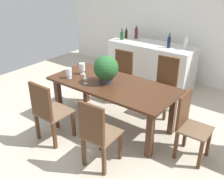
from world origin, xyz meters
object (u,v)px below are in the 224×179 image
dining_table (112,89)px  wine_bottle_amber (122,35)px  chair_far_left (121,73)px  crystal_vase_left (82,68)px  chair_far_right (164,83)px  crystal_vase_center_near (69,72)px  chair_foot_end (189,123)px  wine_bottle_green (126,34)px  wine_bottle_clear (186,44)px  wine_bottle_dark (169,42)px  wine_bottle_tall (136,33)px  chair_near_right (97,133)px  kitchen_counter (151,64)px  chair_near_left (48,110)px  flower_centerpiece (106,69)px  wine_glass (85,77)px

dining_table → wine_bottle_amber: wine_bottle_amber is taller
chair_far_left → crystal_vase_left: bearing=-103.7°
chair_far_right → crystal_vase_center_near: bearing=-135.8°
chair_foot_end → crystal_vase_left: (-1.94, -0.00, 0.36)m
dining_table → wine_bottle_green: bearing=118.7°
chair_far_right → wine_bottle_clear: (-0.07, 0.98, 0.48)m
wine_bottle_dark → wine_bottle_tall: (-0.95, 0.26, 0.00)m
chair_near_right → kitchen_counter: bearing=-76.7°
chair_far_left → wine_bottle_amber: size_ratio=3.87×
chair_near_left → wine_bottle_green: size_ratio=4.04×
dining_table → chair_far_right: bearing=63.8°
wine_bottle_clear → chair_far_right: bearing=-85.7°
chair_far_right → crystal_vase_left: 1.48m
dining_table → wine_bottle_dark: bearing=87.6°
dining_table → chair_far_right: 1.05m
chair_near_right → wine_bottle_tall: bearing=-68.8°
dining_table → chair_near_left: size_ratio=2.11×
flower_centerpiece → wine_bottle_clear: bearing=76.1°
chair_foot_end → wine_bottle_amber: wine_bottle_amber is taller
dining_table → wine_bottle_green: wine_bottle_green is taller
flower_centerpiece → wine_bottle_amber: bearing=118.3°
dining_table → chair_near_right: chair_near_right is taller
chair_far_left → flower_centerpiece: flower_centerpiece is taller
chair_foot_end → flower_centerpiece: (-1.39, -0.03, 0.47)m
wine_glass → kitchen_counter: kitchen_counter is taller
chair_far_left → wine_bottle_clear: (0.86, 0.99, 0.50)m
crystal_vase_center_near → wine_glass: (0.36, 0.00, 0.01)m
dining_table → wine_bottle_tall: bearing=112.8°
chair_far_right → chair_far_left: (-0.93, -0.01, -0.02)m
flower_centerpiece → wine_bottle_dark: (0.17, 1.84, 0.05)m
wine_bottle_green → wine_bottle_tall: 0.23m
crystal_vase_left → wine_bottle_dark: size_ratio=0.65×
chair_far_left → wine_bottle_green: size_ratio=3.98×
wine_glass → wine_bottle_clear: (0.72, 2.18, 0.16)m
chair_near_right → wine_bottle_green: wine_bottle_green is taller
crystal_vase_center_near → wine_bottle_green: bearing=99.6°
wine_bottle_tall → wine_bottle_amber: (-0.20, -0.29, -0.03)m
chair_near_left → wine_bottle_amber: wine_bottle_amber is taller
chair_near_left → chair_foot_end: bearing=-152.0°
kitchen_counter → wine_bottle_clear: size_ratio=6.69×
chair_far_right → wine_bottle_tall: (-1.33, 1.13, 0.50)m
chair_far_right → crystal_vase_center_near: (-1.15, -1.20, 0.31)m
crystal_vase_left → chair_near_left: bearing=-79.5°
flower_centerpiece → wine_bottle_tall: wine_bottle_tall is taller
crystal_vase_left → wine_bottle_clear: size_ratio=0.70×
wine_glass → crystal_vase_left: bearing=139.8°
chair_far_left → crystal_vase_left: size_ratio=4.92×
dining_table → wine_bottle_clear: bearing=78.5°
wine_bottle_clear → wine_bottle_amber: 1.46m
wine_glass → flower_centerpiece: bearing=44.7°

